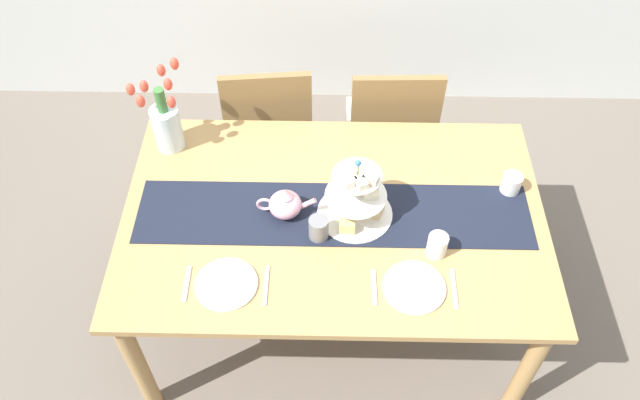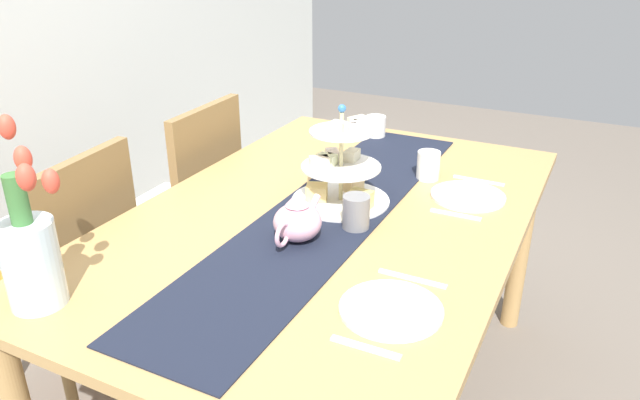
{
  "view_description": "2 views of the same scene",
  "coord_description": "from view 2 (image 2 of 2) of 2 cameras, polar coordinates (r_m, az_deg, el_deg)",
  "views": [
    {
      "loc": [
        -0.02,
        -1.61,
        2.72
      ],
      "look_at": [
        -0.05,
        -0.0,
        0.83
      ],
      "focal_mm": 35.96,
      "sensor_mm": 36.0,
      "label": 1
    },
    {
      "loc": [
        -1.45,
        -0.7,
        1.52
      ],
      "look_at": [
        0.02,
        0.04,
        0.77
      ],
      "focal_mm": 33.88,
      "sensor_mm": 36.0,
      "label": 2
    }
  ],
  "objects": [
    {
      "name": "dining_table",
      "position": [
        1.82,
        0.8,
        -3.78
      ],
      "size": [
        1.68,
        1.08,
        0.74
      ],
      "color": "tan",
      "rests_on": "ground_plane"
    },
    {
      "name": "chair_left",
      "position": [
        2.1,
        -22.73,
        -6.4
      ],
      "size": [
        0.46,
        0.46,
        0.91
      ],
      "color": "olive",
      "rests_on": "ground_plane"
    },
    {
      "name": "chair_right",
      "position": [
        2.48,
        -12.4,
        -0.18
      ],
      "size": [
        0.43,
        0.43,
        0.91
      ],
      "color": "olive",
      "rests_on": "ground_plane"
    },
    {
      "name": "table_runner",
      "position": [
        1.78,
        0.74,
        -1.14
      ],
      "size": [
        1.56,
        0.32,
        0.0
      ],
      "primitive_type": "cube",
      "color": "black",
      "rests_on": "dining_table"
    },
    {
      "name": "tiered_cake_stand",
      "position": [
        1.81,
        2.06,
        2.67
      ],
      "size": [
        0.3,
        0.3,
        0.3
      ],
      "color": "beige",
      "rests_on": "table_runner"
    },
    {
      "name": "teapot",
      "position": [
        1.6,
        -2.16,
        -1.96
      ],
      "size": [
        0.24,
        0.13,
        0.14
      ],
      "color": "#E5A8BC",
      "rests_on": "table_runner"
    },
    {
      "name": "tulip_vase",
      "position": [
        1.45,
        -25.9,
        -4.13
      ],
      "size": [
        0.2,
        0.25,
        0.41
      ],
      "color": "silver",
      "rests_on": "dining_table"
    },
    {
      "name": "cream_jug",
      "position": [
        2.44,
        5.27,
        6.93
      ],
      "size": [
        0.08,
        0.08,
        0.08
      ],
      "primitive_type": "cylinder",
      "color": "white",
      "rests_on": "dining_table"
    },
    {
      "name": "dinner_plate_left",
      "position": [
        1.36,
        6.72,
        -10.21
      ],
      "size": [
        0.23,
        0.23,
        0.01
      ],
      "primitive_type": "cylinder",
      "color": "white",
      "rests_on": "dining_table"
    },
    {
      "name": "fork_left",
      "position": [
        1.25,
        4.32,
        -13.73
      ],
      "size": [
        0.02,
        0.15,
        0.01
      ],
      "primitive_type": "cube",
      "rotation": [
        0.0,
        0.0,
        0.01
      ],
      "color": "silver",
      "rests_on": "dining_table"
    },
    {
      "name": "knife_left",
      "position": [
        1.47,
        8.7,
        -7.35
      ],
      "size": [
        0.01,
        0.17,
        0.01
      ],
      "primitive_type": "cube",
      "rotation": [
        0.0,
        0.0,
        0.0
      ],
      "color": "silver",
      "rests_on": "dining_table"
    },
    {
      "name": "dinner_plate_right",
      "position": [
        1.94,
        13.8,
        0.37
      ],
      "size": [
        0.23,
        0.23,
        0.01
      ],
      "primitive_type": "cylinder",
      "color": "white",
      "rests_on": "dining_table"
    },
    {
      "name": "fork_right",
      "position": [
        1.81,
        12.68,
        -1.36
      ],
      "size": [
        0.02,
        0.15,
        0.01
      ],
      "primitive_type": "cube",
      "rotation": [
        0.0,
        0.0,
        0.01
      ],
      "color": "silver",
      "rests_on": "dining_table"
    },
    {
      "name": "knife_right",
      "position": [
        2.07,
        14.76,
        1.79
      ],
      "size": [
        0.02,
        0.17,
        0.01
      ],
      "primitive_type": "cube",
      "rotation": [
        0.0,
        0.0,
        -0.01
      ],
      "color": "silver",
      "rests_on": "dining_table"
    },
    {
      "name": "mug_grey",
      "position": [
        1.67,
        3.43,
        -1.12
      ],
      "size": [
        0.08,
        0.08,
        0.09
      ],
      "primitive_type": "cylinder",
      "color": "slate",
      "rests_on": "table_runner"
    },
    {
      "name": "mug_white_text",
      "position": [
        2.04,
        10.19,
        3.25
      ],
      "size": [
        0.08,
        0.08,
        0.09
      ],
      "primitive_type": "cylinder",
      "color": "white",
      "rests_on": "dining_table"
    }
  ]
}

